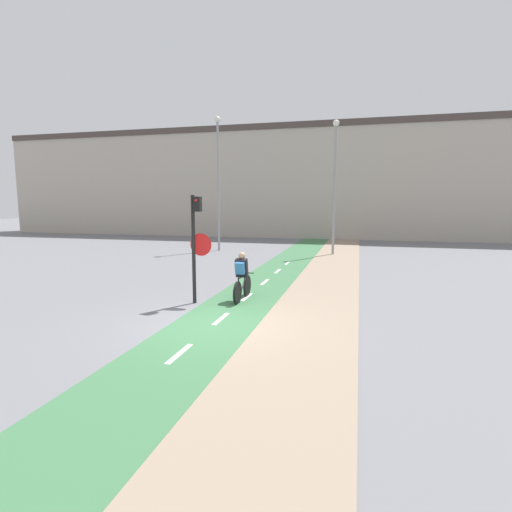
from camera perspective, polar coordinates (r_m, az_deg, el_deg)
ground_plane at (r=10.15m, az=-5.98°, el=-9.81°), size 120.00×120.00×0.00m
bike_lane at (r=10.16m, az=-5.97°, el=-9.74°), size 2.18×60.00×0.02m
sidewalk_strip at (r=9.62m, az=7.13°, el=-10.67°), size 2.40×60.00×0.05m
building_row_background at (r=35.95m, az=9.17°, el=10.36°), size 60.00×5.20×9.54m
traffic_light_pole at (r=12.02m, az=-8.58°, el=2.68°), size 0.67×0.26×3.26m
street_lamp_far at (r=25.40m, az=-5.44°, el=11.89°), size 0.36×0.36×8.25m
street_lamp_sidewalk at (r=23.47m, az=11.19°, el=11.30°), size 0.36×0.36×7.60m
cyclist_near at (r=12.40m, az=-2.03°, el=-3.12°), size 0.46×1.77×1.53m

